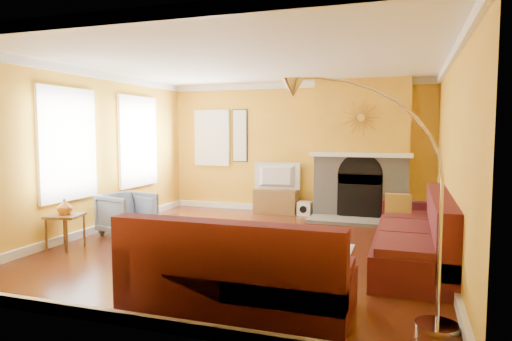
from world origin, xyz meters
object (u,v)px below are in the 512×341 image
(armchair, at_px, (127,214))
(media_console, at_px, (276,201))
(coffee_table, at_px, (274,252))
(sectional_sofa, at_px, (317,231))
(arc_lamp, at_px, (369,202))
(side_table, at_px, (65,231))

(armchair, bearing_deg, media_console, -18.84)
(coffee_table, relative_size, armchair, 1.25)
(sectional_sofa, height_order, arc_lamp, arc_lamp)
(side_table, bearing_deg, armchair, 73.99)
(coffee_table, xyz_separation_m, arc_lamp, (1.26, -1.33, 0.90))
(side_table, relative_size, arc_lamp, 0.23)
(side_table, distance_m, arc_lamp, 4.62)
(sectional_sofa, xyz_separation_m, armchair, (-3.32, 0.81, -0.11))
(coffee_table, bearing_deg, side_table, -177.97)
(side_table, bearing_deg, media_console, 60.57)
(side_table, height_order, arc_lamp, arc_lamp)
(sectional_sofa, relative_size, media_console, 4.43)
(arc_lamp, bearing_deg, armchair, 150.51)
(sectional_sofa, bearing_deg, media_console, 113.86)
(media_console, bearing_deg, sectional_sofa, -66.14)
(arc_lamp, bearing_deg, coffee_table, 133.51)
(media_console, distance_m, armchair, 3.20)
(coffee_table, bearing_deg, arc_lamp, -46.49)
(coffee_table, relative_size, side_table, 1.89)
(sectional_sofa, height_order, media_console, sectional_sofa)
(coffee_table, height_order, armchair, armchair)
(media_console, xyz_separation_m, arc_lamp, (2.27, -4.95, 0.84))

